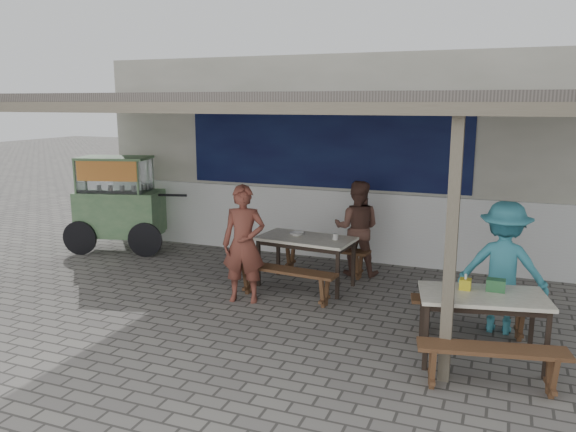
# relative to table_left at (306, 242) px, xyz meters

# --- Properties ---
(ground) EXTENTS (60.00, 60.00, 0.00)m
(ground) POSITION_rel_table_left_xyz_m (-0.10, -1.32, -0.67)
(ground) COLOR slate
(ground) RESTS_ON ground
(back_wall) EXTENTS (9.00, 1.28, 3.50)m
(back_wall) POSITION_rel_table_left_xyz_m (-0.10, 2.26, 1.05)
(back_wall) COLOR beige
(back_wall) RESTS_ON ground
(warung_roof) EXTENTS (9.00, 4.21, 2.81)m
(warung_roof) POSITION_rel_table_left_xyz_m (-0.08, -0.42, 2.04)
(warung_roof) COLOR #544F48
(warung_roof) RESTS_ON ground
(table_left) EXTENTS (1.45, 0.88, 0.75)m
(table_left) POSITION_rel_table_left_xyz_m (0.00, 0.00, 0.00)
(table_left) COLOR white
(table_left) RESTS_ON ground
(bench_left_street) EXTENTS (1.51, 0.42, 0.45)m
(bench_left_street) POSITION_rel_table_left_xyz_m (-0.06, -0.67, -0.33)
(bench_left_street) COLOR brown
(bench_left_street) RESTS_ON ground
(bench_left_wall) EXTENTS (1.51, 0.42, 0.45)m
(bench_left_wall) POSITION_rel_table_left_xyz_m (0.06, 0.67, -0.33)
(bench_left_wall) COLOR brown
(bench_left_wall) RESTS_ON ground
(table_right) EXTENTS (1.40, 0.96, 0.75)m
(table_right) POSITION_rel_table_left_xyz_m (2.55, -1.67, -0.00)
(table_right) COLOR white
(table_right) RESTS_ON ground
(bench_right_street) EXTENTS (1.41, 0.56, 0.45)m
(bench_right_street) POSITION_rel_table_left_xyz_m (2.69, -2.31, -0.34)
(bench_right_street) COLOR brown
(bench_right_street) RESTS_ON ground
(bench_right_wall) EXTENTS (1.41, 0.56, 0.45)m
(bench_right_wall) POSITION_rel_table_left_xyz_m (2.42, -1.04, -0.34)
(bench_right_wall) COLOR brown
(bench_right_wall) RESTS_ON ground
(vendor_cart) EXTENTS (2.06, 1.24, 1.74)m
(vendor_cart) POSITION_rel_table_left_xyz_m (-3.91, 0.71, 0.27)
(vendor_cart) COLOR #6E8F5F
(vendor_cart) RESTS_ON ground
(patron_street_side) EXTENTS (0.67, 0.52, 1.62)m
(patron_street_side) POSITION_rel_table_left_xyz_m (-0.58, -0.91, 0.14)
(patron_street_side) COLOR brown
(patron_street_side) RESTS_ON ground
(patron_wall_side) EXTENTS (0.80, 0.66, 1.51)m
(patron_wall_side) POSITION_rel_table_left_xyz_m (0.55, 0.86, 0.08)
(patron_wall_side) COLOR brown
(patron_wall_side) RESTS_ON ground
(patron_right_table) EXTENTS (1.05, 0.64, 1.58)m
(patron_right_table) POSITION_rel_table_left_xyz_m (2.73, -0.72, 0.12)
(patron_right_table) COLOR teal
(patron_right_table) RESTS_ON ground
(tissue_box) EXTENTS (0.12, 0.12, 0.12)m
(tissue_box) POSITION_rel_table_left_xyz_m (2.37, -1.58, 0.14)
(tissue_box) COLOR gold
(tissue_box) RESTS_ON table_right
(donation_box) EXTENTS (0.19, 0.13, 0.13)m
(donation_box) POSITION_rel_table_left_xyz_m (2.67, -1.52, 0.14)
(donation_box) COLOR #2D6639
(donation_box) RESTS_ON table_right
(condiment_jar) EXTENTS (0.08, 0.08, 0.09)m
(condiment_jar) POSITION_rel_table_left_xyz_m (0.44, 0.02, 0.12)
(condiment_jar) COLOR beige
(condiment_jar) RESTS_ON table_left
(condiment_bowl) EXTENTS (0.24, 0.24, 0.05)m
(condiment_bowl) POSITION_rel_table_left_xyz_m (-0.17, 0.06, 0.10)
(condiment_bowl) COLOR white
(condiment_bowl) RESTS_ON table_left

